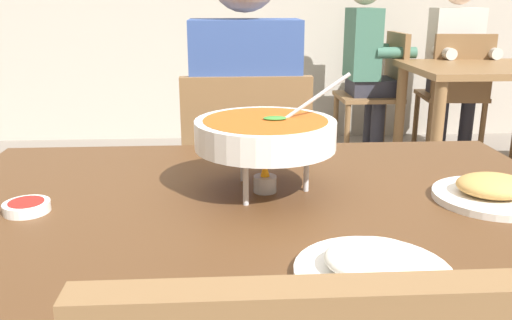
{
  "coord_description": "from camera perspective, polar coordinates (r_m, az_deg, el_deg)",
  "views": [
    {
      "loc": [
        -0.07,
        -1.03,
        1.13
      ],
      "look_at": [
        0.0,
        0.15,
        0.78
      ],
      "focal_mm": 37.7,
      "sensor_mm": 36.0,
      "label": 1
    }
  ],
  "objects": [
    {
      "name": "patron_bg_left",
      "position": [
        4.29,
        20.46,
        10.54
      ],
      "size": [
        0.4,
        0.45,
        1.31
      ],
      "color": "#2D2D38",
      "rests_on": "ground_plane"
    },
    {
      "name": "rice_plate",
      "position": [
        0.84,
        12.37,
        -10.99
      ],
      "size": [
        0.24,
        0.24,
        0.06
      ],
      "color": "white",
      "rests_on": "dining_table_main"
    },
    {
      "name": "appetizer_plate",
      "position": [
        1.22,
        23.78,
        -3.07
      ],
      "size": [
        0.24,
        0.24,
        0.06
      ],
      "color": "white",
      "rests_on": "dining_table_main"
    },
    {
      "name": "chair_bg_middle",
      "position": [
        4.11,
        13.1,
        7.6
      ],
      "size": [
        0.45,
        0.45,
        0.9
      ],
      "color": "brown",
      "rests_on": "ground_plane"
    },
    {
      "name": "dining_table_main",
      "position": [
        1.14,
        0.46,
        -9.15
      ],
      "size": [
        1.37,
        0.95,
        0.73
      ],
      "color": "#51331C",
      "rests_on": "ground_plane"
    },
    {
      "name": "patron_bg_middle",
      "position": [
        4.06,
        11.73,
        10.94
      ],
      "size": [
        0.45,
        0.4,
        1.31
      ],
      "color": "#2D2D38",
      "rests_on": "ground_plane"
    },
    {
      "name": "sauce_dish",
      "position": [
        1.16,
        -23.15,
        -4.56
      ],
      "size": [
        0.09,
        0.09,
        0.02
      ],
      "color": "white",
      "rests_on": "dining_table_main"
    },
    {
      "name": "dining_table_far",
      "position": [
        3.76,
        23.34,
        7.25
      ],
      "size": [
        1.0,
        0.8,
        0.73
      ],
      "color": "brown",
      "rests_on": "ground_plane"
    },
    {
      "name": "curry_bowl",
      "position": [
        1.14,
        1.0,
        2.73
      ],
      "size": [
        0.33,
        0.3,
        0.26
      ],
      "color": "silver",
      "rests_on": "dining_table_main"
    },
    {
      "name": "chair_diner_main",
      "position": [
        1.9,
        -1.11,
        -2.46
      ],
      "size": [
        0.44,
        0.44,
        0.9
      ],
      "color": "brown",
      "rests_on": "ground_plane"
    },
    {
      "name": "diner_main",
      "position": [
        1.86,
        -1.19,
        4.75
      ],
      "size": [
        0.4,
        0.45,
        1.31
      ],
      "color": "#2D2D38",
      "rests_on": "ground_plane"
    },
    {
      "name": "chair_bg_left",
      "position": [
        4.2,
        20.42,
        7.19
      ],
      "size": [
        0.48,
        0.48,
        0.9
      ],
      "color": "brown",
      "rests_on": "ground_plane"
    }
  ]
}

